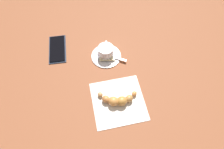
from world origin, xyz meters
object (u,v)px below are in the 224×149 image
Objects in this scene: croissant at (118,100)px; napkin at (118,101)px; saucer at (107,55)px; cell_phone at (57,49)px; teaspoon at (107,55)px; espresso_cup at (105,51)px; sugar_packet at (107,59)px.

napkin is at bearing 148.69° from croissant.
saucer is at bearing 178.31° from napkin.
cell_phone is at bearing -147.04° from croissant.
teaspoon is at bearing 178.09° from croissant.
teaspoon is at bearing 66.67° from cell_phone.
croissant is at bearing -2.05° from saucer.
teaspoon is (0.00, -0.00, 0.01)m from saucer.
croissant is 0.37m from cell_phone.
espresso_cup reaches higher than sugar_packet.
saucer is at bearing 67.30° from cell_phone.
croissant is (0.22, -0.01, 0.02)m from saucer.
saucer is 0.03m from espresso_cup.
teaspoon is 0.23m from cell_phone.
espresso_cup is 0.04m from sugar_packet.
espresso_cup is 0.56× the size of croissant.
cell_phone is (-0.09, -0.21, -0.01)m from teaspoon.
sugar_packet is at bearing 61.50° from cell_phone.
napkin is 0.37m from cell_phone.
espresso_cup is 0.23m from croissant.
napkin is at bearing 33.36° from cell_phone.
teaspoon is at bearing 41.17° from espresso_cup.
napkin is (0.22, -0.01, -0.01)m from teaspoon.
napkin is (0.22, -0.01, -0.00)m from saucer.
napkin is at bearing -1.55° from teaspoon.
sugar_packet reaches higher than napkin.
sugar_packet is at bearing -7.27° from teaspoon.
saucer is 1.48× the size of espresso_cup.
cell_phone is (-0.31, -0.20, -0.02)m from croissant.
cell_phone is at bearing -112.29° from espresso_cup.
espresso_cup is 0.23m from napkin.
croissant is at bearing -79.31° from sugar_packet.
sugar_packet is 0.41× the size of cell_phone.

